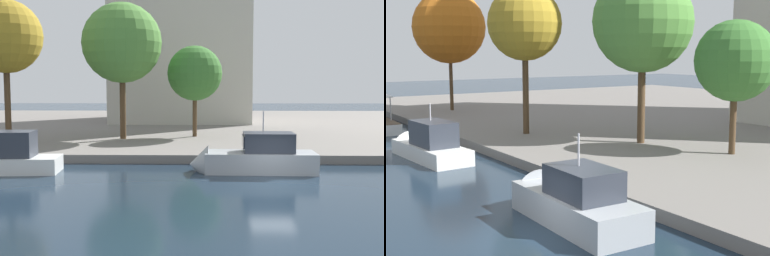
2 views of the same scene
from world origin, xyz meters
The scene contains 7 objects.
ground_plane centered at (0.00, 0.00, 0.00)m, with size 220.00×220.00×0.00m, color #192838.
motor_yacht_1 centered at (-17.18, 2.36, 0.68)m, with size 8.80×3.10×4.61m.
motor_yacht_2 centered at (-0.93, 3.02, 0.74)m, with size 7.90×2.77×4.56m.
tree_0 centered at (-19.60, 11.08, 9.49)m, with size 5.88×5.91×11.47m.
tree_1 centered at (-11.13, 15.63, 9.09)m, with size 7.01×7.01×11.95m.
tree_2 centered at (-39.18, 12.20, 9.92)m, with size 7.96×7.83×13.04m.
tree_3 centered at (-4.73, 17.76, 6.28)m, with size 5.06×5.06×8.39m.
Camera 2 is at (16.87, -8.59, 7.01)m, focal length 49.14 mm.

